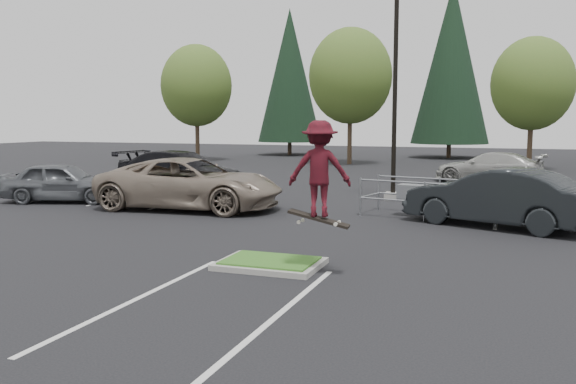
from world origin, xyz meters
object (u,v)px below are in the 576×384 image
(cart_corral, at_px, (417,193))
(car_l_black, at_px, (180,171))
(conif_b, at_px, (451,63))
(decid_c, at_px, (532,87))
(car_l_tan, at_px, (190,184))
(conif_a, at_px, (290,76))
(car_far_silver, at_px, (490,167))
(skateboarder, at_px, (319,169))
(car_r_charc, at_px, (496,197))
(decid_b, at_px, (350,79))
(decid_a, at_px, (197,88))
(car_l_grey, at_px, (62,182))
(light_pole, at_px, (395,84))

(cart_corral, bearing_deg, car_l_black, 173.80)
(conif_b, bearing_deg, decid_c, -60.68)
(car_l_tan, bearing_deg, conif_b, -13.55)
(conif_a, relative_size, car_l_black, 2.08)
(car_far_silver, bearing_deg, skateboarder, 2.76)
(car_l_black, relative_size, car_r_charc, 1.17)
(skateboarder, xyz_separation_m, car_l_black, (-10.06, 11.80, -1.28))
(decid_b, relative_size, conif_b, 0.66)
(skateboarder, xyz_separation_m, car_far_silver, (2.71, 20.70, -1.42))
(decid_a, distance_m, conif_a, 10.85)
(decid_a, bearing_deg, car_l_black, -63.74)
(decid_a, distance_m, car_far_silver, 24.42)
(car_r_charc, bearing_deg, conif_b, -151.47)
(decid_b, xyz_separation_m, car_l_black, (-2.86, -19.03, -5.13))
(decid_a, height_order, car_r_charc, decid_a)
(conif_a, distance_m, conif_b, 14.03)
(car_l_grey, xyz_separation_m, car_r_charc, (16.00, 0.00, 0.11))
(light_pole, distance_m, car_l_grey, 13.54)
(skateboarder, bearing_deg, cart_corral, -107.91)
(decid_c, xyz_separation_m, conif_a, (-19.99, 10.17, 1.84))
(light_pole, xyz_separation_m, car_far_silver, (3.41, 8.40, -3.79))
(decid_c, bearing_deg, light_pole, -107.11)
(conif_a, height_order, car_r_charc, conif_a)
(decid_a, bearing_deg, cart_corral, -47.62)
(conif_a, relative_size, cart_corral, 2.78)
(conif_a, xyz_separation_m, car_l_black, (5.14, -28.50, -6.19))
(light_pole, height_order, conif_a, conif_a)
(conif_a, relative_size, skateboarder, 5.97)
(cart_corral, bearing_deg, conif_a, 127.82)
(light_pole, bearing_deg, decid_a, 135.75)
(skateboarder, distance_m, car_far_silver, 20.93)
(decid_a, height_order, car_l_grey, decid_a)
(decid_c, relative_size, car_r_charc, 1.57)
(light_pole, relative_size, car_r_charc, 1.89)
(decid_c, relative_size, car_far_silver, 1.57)
(decid_b, xyz_separation_m, conif_b, (6.01, 9.97, 1.81))
(decid_c, height_order, car_r_charc, decid_c)
(decid_b, height_order, car_r_charc, decid_b)
(cart_corral, xyz_separation_m, car_l_grey, (-13.51, -1.10, -0.02))
(light_pole, xyz_separation_m, car_l_tan, (-6.36, -5.00, -3.64))
(decid_a, bearing_deg, car_l_grey, -74.22)
(car_l_black, xyz_separation_m, car_far_silver, (12.78, 8.90, -0.14))
(skateboarder, height_order, car_l_tan, skateboarder)
(car_l_grey, xyz_separation_m, car_far_silver, (15.41, 13.40, -0.00))
(decid_a, distance_m, conif_b, 20.95)
(light_pole, bearing_deg, conif_a, 117.38)
(light_pole, distance_m, car_r_charc, 7.38)
(conif_a, distance_m, car_far_silver, 27.29)
(car_l_black, height_order, car_r_charc, car_l_black)
(car_far_silver, bearing_deg, car_r_charc, 12.73)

